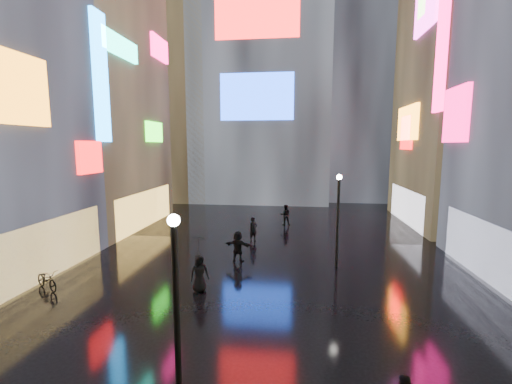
# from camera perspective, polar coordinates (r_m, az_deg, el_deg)

# --- Properties ---
(ground) EXTENTS (140.00, 140.00, 0.00)m
(ground) POSITION_cam_1_polar(r_m,az_deg,el_deg) (22.02, 2.60, -10.14)
(ground) COLOR black
(ground) RESTS_ON ground
(building_left_far) EXTENTS (10.28, 12.00, 22.00)m
(building_left_far) POSITION_cam_1_polar(r_m,az_deg,el_deg) (32.40, -26.78, 14.44)
(building_left_far) COLOR black
(building_left_far) RESTS_ON ground
(building_right_far) EXTENTS (10.28, 12.00, 28.00)m
(building_right_far) POSITION_cam_1_polar(r_m,az_deg,el_deg) (34.82, 33.18, 18.50)
(building_right_far) COLOR black
(building_right_far) RESTS_ON ground
(tower_main) EXTENTS (16.00, 14.20, 42.00)m
(tower_main) POSITION_cam_1_polar(r_m,az_deg,el_deg) (47.29, 1.28, 25.31)
(tower_main) COLOR black
(tower_main) RESTS_ON ground
(tower_flank_right) EXTENTS (12.00, 12.00, 34.00)m
(tower_flank_right) POSITION_cam_1_polar(r_m,az_deg,el_deg) (48.55, 16.66, 19.64)
(tower_flank_right) COLOR black
(tower_flank_right) RESTS_ON ground
(tower_flank_left) EXTENTS (10.00, 10.00, 26.00)m
(tower_flank_left) POSITION_cam_1_polar(r_m,az_deg,el_deg) (46.06, -13.29, 15.36)
(tower_flank_left) COLOR black
(tower_flank_left) RESTS_ON ground
(lamp_near) EXTENTS (0.30, 0.30, 5.20)m
(lamp_near) POSITION_cam_1_polar(r_m,az_deg,el_deg) (8.87, -13.12, -18.04)
(lamp_near) COLOR black
(lamp_near) RESTS_ON ground
(lamp_far) EXTENTS (0.30, 0.30, 5.20)m
(lamp_far) POSITION_cam_1_polar(r_m,az_deg,el_deg) (19.45, 13.51, -3.79)
(lamp_far) COLOR black
(lamp_far) RESTS_ON ground
(pedestrian_4) EXTENTS (1.02, 0.91, 1.76)m
(pedestrian_4) POSITION_cam_1_polar(r_m,az_deg,el_deg) (16.51, -9.41, -13.24)
(pedestrian_4) COLOR black
(pedestrian_4) RESTS_ON ground
(pedestrian_5) EXTENTS (1.75, 0.81, 1.82)m
(pedestrian_5) POSITION_cam_1_polar(r_m,az_deg,el_deg) (20.25, -3.04, -9.06)
(pedestrian_5) COLOR black
(pedestrian_5) RESTS_ON ground
(pedestrian_6) EXTENTS (0.75, 0.74, 1.74)m
(pedestrian_6) POSITION_cam_1_polar(r_m,az_deg,el_deg) (24.34, -0.47, -6.24)
(pedestrian_6) COLOR black
(pedestrian_6) RESTS_ON ground
(pedestrian_7) EXTENTS (0.92, 0.75, 1.75)m
(pedestrian_7) POSITION_cam_1_polar(r_m,az_deg,el_deg) (29.39, 4.92, -3.81)
(pedestrian_7) COLOR black
(pedestrian_7) RESTS_ON ground
(umbrella_2) EXTENTS (1.23, 1.24, 0.86)m
(umbrella_2) POSITION_cam_1_polar(r_m,az_deg,el_deg) (16.09, -9.51, -8.87)
(umbrella_2) COLOR black
(umbrella_2) RESTS_ON pedestrian_4
(bicycle) EXTENTS (1.92, 1.44, 0.97)m
(bicycle) POSITION_cam_1_polar(r_m,az_deg,el_deg) (19.39, -31.49, -12.33)
(bicycle) COLOR black
(bicycle) RESTS_ON ground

